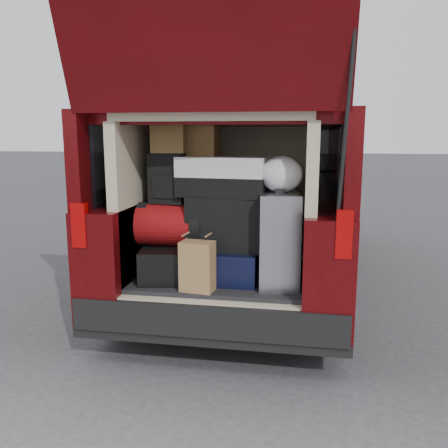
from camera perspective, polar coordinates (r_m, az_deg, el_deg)
The scene contains 14 objects.
ground at distance 3.67m, azimuth -0.98°, elevation -15.44°, with size 80.00×80.00×0.00m, color #333335.
minivan at distance 5.17m, azimuth 2.87°, elevation 2.86°, with size 1.90×5.35×2.77m.
load_floor at distance 3.80m, azimuth -0.20°, elevation -9.92°, with size 1.24×1.05×0.55m, color black.
black_hardshell at distance 3.65m, azimuth -6.17°, elevation -4.36°, with size 0.44×0.61×0.24m, color black.
navy_hardshell at distance 3.57m, azimuth 0.73°, elevation -4.72°, with size 0.43×0.53×0.23m, color black.
silver_roller at distance 3.40m, azimuth 6.51°, elevation -1.80°, with size 0.28×0.44×0.67m, color white.
kraft_bag at distance 3.27m, azimuth -3.22°, elevation -5.12°, with size 0.23×0.14×0.35m, color #9E7947.
red_duffel at distance 3.58m, azimuth -6.37°, elevation -0.06°, with size 0.49×0.32×0.32m, color maroon.
black_soft_case at distance 3.49m, azimuth 0.24°, elevation 0.17°, with size 0.54×0.33×0.39m, color black.
backpack at distance 3.56m, azimuth -6.77°, elevation 5.50°, with size 0.26×0.16×0.37m, color black.
twotone_duffel at distance 3.46m, azimuth -0.09°, elevation 5.74°, with size 0.64×0.33×0.29m, color silver.
grocery_sack_lower at distance 3.55m, azimuth -6.48°, elevation 10.32°, with size 0.25×0.20×0.22m, color brown.
grocery_sack_upper at distance 3.59m, azimuth -2.72°, elevation 10.11°, with size 0.24×0.20×0.24m, color brown.
plastic_bag_right at distance 3.34m, azimuth 6.91°, elevation 5.97°, with size 0.29×0.27×0.25m, color silver.
Camera 1 is at (0.62, -3.23, 1.61)m, focal length 38.00 mm.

